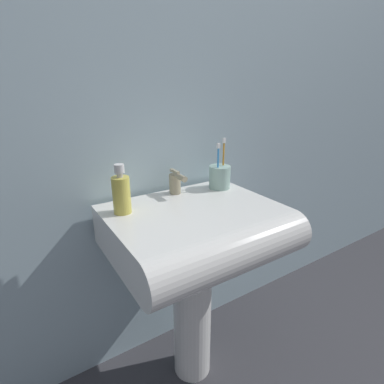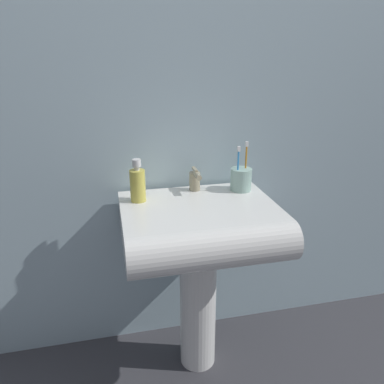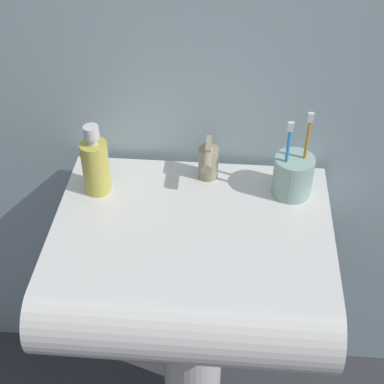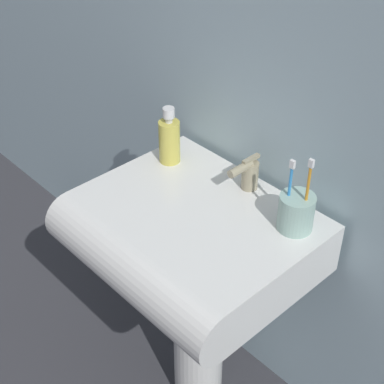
{
  "view_description": "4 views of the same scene",
  "coord_description": "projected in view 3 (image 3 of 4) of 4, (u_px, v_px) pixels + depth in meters",
  "views": [
    {
      "loc": [
        -0.51,
        -0.8,
        1.14
      ],
      "look_at": [
        -0.01,
        -0.02,
        0.81
      ],
      "focal_mm": 28.0,
      "sensor_mm": 36.0,
      "label": 1
    },
    {
      "loc": [
        -0.31,
        -1.25,
        1.28
      ],
      "look_at": [
        -0.02,
        0.02,
        0.78
      ],
      "focal_mm": 35.0,
      "sensor_mm": 36.0,
      "label": 2
    },
    {
      "loc": [
        0.07,
        -0.88,
        1.56
      ],
      "look_at": [
        -0.0,
        -0.01,
        0.83
      ],
      "focal_mm": 55.0,
      "sensor_mm": 36.0,
      "label": 3
    },
    {
      "loc": [
        0.82,
        -0.8,
        1.64
      ],
      "look_at": [
        -0.04,
        0.01,
        0.77
      ],
      "focal_mm": 55.0,
      "sensor_mm": 36.0,
      "label": 4
    }
  ],
  "objects": [
    {
      "name": "soap_bottle",
      "position": [
        96.0,
        165.0,
        1.25
      ],
      "size": [
        0.06,
        0.06,
        0.16
      ],
      "color": "gold",
      "rests_on": "sink_basin"
    },
    {
      "name": "sink_pedestal",
      "position": [
        192.0,
        350.0,
        1.49
      ],
      "size": [
        0.15,
        0.15,
        0.6
      ],
      "primitive_type": "cylinder",
      "color": "white",
      "rests_on": "ground"
    },
    {
      "name": "sink_basin",
      "position": [
        191.0,
        265.0,
        1.21
      ],
      "size": [
        0.58,
        0.48,
        0.14
      ],
      "color": "white",
      "rests_on": "sink_pedestal"
    },
    {
      "name": "toothbrush_cup",
      "position": [
        293.0,
        175.0,
        1.25
      ],
      "size": [
        0.09,
        0.09,
        0.2
      ],
      "color": "#99BFB2",
      "rests_on": "sink_basin"
    },
    {
      "name": "faucet",
      "position": [
        208.0,
        161.0,
        1.29
      ],
      "size": [
        0.04,
        0.1,
        0.09
      ],
      "color": "tan",
      "rests_on": "sink_basin"
    }
  ]
}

